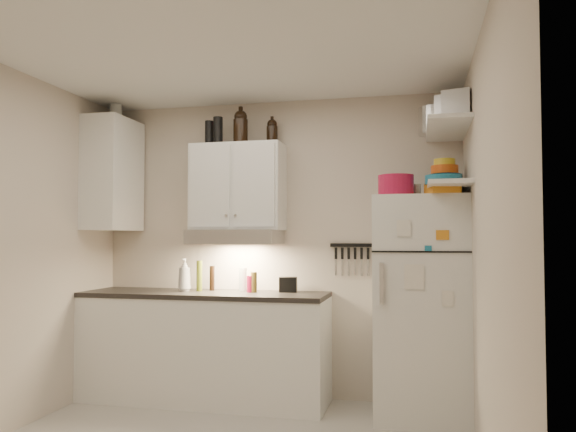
# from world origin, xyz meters

# --- Properties ---
(ceiling) EXTENTS (3.20, 3.00, 0.02)m
(ceiling) POSITION_xyz_m (0.00, 0.00, 2.61)
(ceiling) COLOR white
(ceiling) RESTS_ON ground
(back_wall) EXTENTS (3.20, 0.02, 2.60)m
(back_wall) POSITION_xyz_m (0.00, 1.51, 1.30)
(back_wall) COLOR beige
(back_wall) RESTS_ON ground
(right_wall) EXTENTS (0.02, 3.00, 2.60)m
(right_wall) POSITION_xyz_m (1.61, 0.00, 1.30)
(right_wall) COLOR beige
(right_wall) RESTS_ON ground
(base_cabinet) EXTENTS (2.10, 0.60, 0.88)m
(base_cabinet) POSITION_xyz_m (-0.55, 1.20, 0.44)
(base_cabinet) COLOR white
(base_cabinet) RESTS_ON floor
(countertop) EXTENTS (2.10, 0.62, 0.04)m
(countertop) POSITION_xyz_m (-0.55, 1.20, 0.90)
(countertop) COLOR black
(countertop) RESTS_ON base_cabinet
(upper_cabinet) EXTENTS (0.80, 0.33, 0.75)m
(upper_cabinet) POSITION_xyz_m (-0.30, 1.33, 1.83)
(upper_cabinet) COLOR white
(upper_cabinet) RESTS_ON back_wall
(side_cabinet) EXTENTS (0.33, 0.55, 1.00)m
(side_cabinet) POSITION_xyz_m (-1.44, 1.20, 1.95)
(side_cabinet) COLOR white
(side_cabinet) RESTS_ON left_wall
(range_hood) EXTENTS (0.76, 0.46, 0.12)m
(range_hood) POSITION_xyz_m (-0.30, 1.27, 1.39)
(range_hood) COLOR silver
(range_hood) RESTS_ON back_wall
(fridge) EXTENTS (0.70, 0.68, 1.70)m
(fridge) POSITION_xyz_m (1.25, 1.16, 0.85)
(fridge) COLOR white
(fridge) RESTS_ON floor
(shelf_hi) EXTENTS (0.30, 0.95, 0.03)m
(shelf_hi) POSITION_xyz_m (1.45, 1.02, 2.20)
(shelf_hi) COLOR white
(shelf_hi) RESTS_ON right_wall
(shelf_lo) EXTENTS (0.30, 0.95, 0.03)m
(shelf_lo) POSITION_xyz_m (1.45, 1.02, 1.76)
(shelf_lo) COLOR white
(shelf_lo) RESTS_ON right_wall
(knife_strip) EXTENTS (0.42, 0.02, 0.03)m
(knife_strip) POSITION_xyz_m (0.70, 1.49, 1.32)
(knife_strip) COLOR black
(knife_strip) RESTS_ON back_wall
(dutch_oven) EXTENTS (0.35, 0.35, 0.16)m
(dutch_oven) POSITION_xyz_m (1.07, 1.00, 1.78)
(dutch_oven) COLOR #A7133A
(dutch_oven) RESTS_ON fridge
(book_stack) EXTENTS (0.26, 0.30, 0.09)m
(book_stack) POSITION_xyz_m (1.40, 0.91, 1.74)
(book_stack) COLOR orange
(book_stack) RESTS_ON fridge
(spice_jar) EXTENTS (0.07, 0.07, 0.09)m
(spice_jar) POSITION_xyz_m (1.23, 1.10, 1.75)
(spice_jar) COLOR silver
(spice_jar) RESTS_ON fridge
(stock_pot) EXTENTS (0.34, 0.34, 0.22)m
(stock_pot) POSITION_xyz_m (1.39, 1.33, 2.32)
(stock_pot) COLOR silver
(stock_pot) RESTS_ON shelf_hi
(tin_a) EXTENTS (0.29, 0.28, 0.22)m
(tin_a) POSITION_xyz_m (1.50, 0.99, 2.33)
(tin_a) COLOR #AAAAAD
(tin_a) RESTS_ON shelf_hi
(tin_b) EXTENTS (0.24, 0.24, 0.20)m
(tin_b) POSITION_xyz_m (1.51, 0.76, 2.31)
(tin_b) COLOR #AAAAAD
(tin_b) RESTS_ON shelf_hi
(bowl_teal) EXTENTS (0.26, 0.26, 0.10)m
(bowl_teal) POSITION_xyz_m (1.44, 1.25, 1.83)
(bowl_teal) COLOR teal
(bowl_teal) RESTS_ON shelf_lo
(bowl_orange) EXTENTS (0.21, 0.21, 0.06)m
(bowl_orange) POSITION_xyz_m (1.44, 1.19, 1.91)
(bowl_orange) COLOR #DC5414
(bowl_orange) RESTS_ON bowl_teal
(bowl_yellow) EXTENTS (0.16, 0.16, 0.05)m
(bowl_yellow) POSITION_xyz_m (1.44, 1.19, 1.97)
(bowl_yellow) COLOR yellow
(bowl_yellow) RESTS_ON bowl_orange
(plates) EXTENTS (0.35, 0.35, 0.07)m
(plates) POSITION_xyz_m (1.41, 0.95, 1.81)
(plates) COLOR teal
(plates) RESTS_ON shelf_lo
(growler_a) EXTENTS (0.14, 0.14, 0.30)m
(growler_a) POSITION_xyz_m (-0.26, 1.29, 2.35)
(growler_a) COLOR black
(growler_a) RESTS_ON upper_cabinet
(growler_b) EXTENTS (0.13, 0.13, 0.23)m
(growler_b) POSITION_xyz_m (-0.01, 1.41, 2.32)
(growler_b) COLOR black
(growler_b) RESTS_ON upper_cabinet
(thermos_a) EXTENTS (0.09, 0.09, 0.24)m
(thermos_a) POSITION_xyz_m (-0.47, 1.29, 2.32)
(thermos_a) COLOR black
(thermos_a) RESTS_ON upper_cabinet
(thermos_b) EXTENTS (0.10, 0.10, 0.22)m
(thermos_b) POSITION_xyz_m (-0.56, 1.32, 2.31)
(thermos_b) COLOR black
(thermos_b) RESTS_ON upper_cabinet
(side_jar) EXTENTS (0.12, 0.12, 0.15)m
(side_jar) POSITION_xyz_m (-1.44, 1.25, 2.52)
(side_jar) COLOR silver
(side_jar) RESTS_ON side_cabinet
(soap_bottle) EXTENTS (0.12, 0.13, 0.32)m
(soap_bottle) POSITION_xyz_m (-0.75, 1.23, 1.08)
(soap_bottle) COLOR white
(soap_bottle) RESTS_ON countertop
(pepper_mill) EXTENTS (0.07, 0.07, 0.17)m
(pepper_mill) POSITION_xyz_m (-0.13, 1.25, 1.01)
(pepper_mill) COLOR brown
(pepper_mill) RESTS_ON countertop
(oil_bottle) EXTENTS (0.06, 0.06, 0.27)m
(oil_bottle) POSITION_xyz_m (-0.63, 1.26, 1.05)
(oil_bottle) COLOR #566218
(oil_bottle) RESTS_ON countertop
(vinegar_bottle) EXTENTS (0.06, 0.06, 0.22)m
(vinegar_bottle) POSITION_xyz_m (-0.54, 1.35, 1.03)
(vinegar_bottle) COLOR black
(vinegar_bottle) RESTS_ON countertop
(clear_bottle) EXTENTS (0.08, 0.08, 0.20)m
(clear_bottle) POSITION_xyz_m (-0.26, 1.35, 1.02)
(clear_bottle) COLOR silver
(clear_bottle) RESTS_ON countertop
(red_jar) EXTENTS (0.08, 0.08, 0.14)m
(red_jar) POSITION_xyz_m (-0.16, 1.26, 0.99)
(red_jar) COLOR #A7133A
(red_jar) RESTS_ON countertop
(caddy) EXTENTS (0.16, 0.13, 0.13)m
(caddy) POSITION_xyz_m (0.15, 1.35, 0.98)
(caddy) COLOR black
(caddy) RESTS_ON countertop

